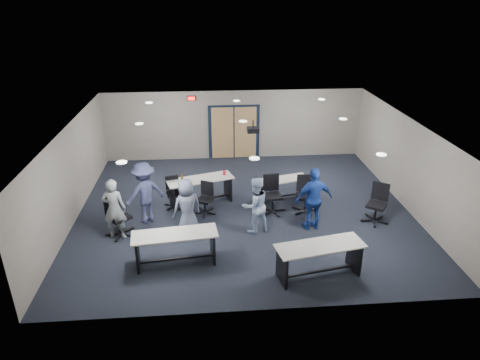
{
  "coord_description": "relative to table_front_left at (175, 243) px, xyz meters",
  "views": [
    {
      "loc": [
        -1.07,
        -11.57,
        6.23
      ],
      "look_at": [
        -0.15,
        -0.3,
        1.15
      ],
      "focal_mm": 32.0,
      "sensor_mm": 36.0,
      "label": 1
    }
  ],
  "objects": [
    {
      "name": "chair_back_b",
      "position": [
        0.72,
        2.51,
        -0.08
      ],
      "size": [
        0.82,
        0.82,
        0.97
      ],
      "primitive_type": null,
      "rotation": [
        0.0,
        0.0,
        -0.45
      ],
      "color": "black",
      "rests_on": "floor"
    },
    {
      "name": "ceiling_projector",
      "position": [
        2.22,
        3.12,
        1.83
      ],
      "size": [
        0.35,
        0.32,
        0.37
      ],
      "color": "black",
      "rests_on": "ceiling"
    },
    {
      "name": "chair_back_c",
      "position": [
        2.76,
        2.43,
        0.01
      ],
      "size": [
        0.8,
        0.8,
        1.16
      ],
      "primitive_type": null,
      "rotation": [
        0.0,
        0.0,
        0.11
      ],
      "color": "black",
      "rests_on": "floor"
    },
    {
      "name": "right_wall",
      "position": [
        6.92,
        2.63,
        0.78
      ],
      "size": [
        0.04,
        9.0,
        2.7
      ],
      "primitive_type": "cube",
      "color": "gray",
      "rests_on": "floor"
    },
    {
      "name": "left_wall",
      "position": [
        -3.08,
        2.63,
        0.78
      ],
      "size": [
        0.04,
        9.0,
        2.7
      ],
      "primitive_type": "cube",
      "color": "gray",
      "rests_on": "floor"
    },
    {
      "name": "chair_loose_right",
      "position": [
        5.66,
        1.6,
        0.01
      ],
      "size": [
        1.02,
        1.02,
        1.15
      ],
      "primitive_type": null,
      "rotation": [
        0.0,
        0.0,
        -0.64
      ],
      "color": "black",
      "rests_on": "floor"
    },
    {
      "name": "back_wall",
      "position": [
        1.92,
        7.13,
        0.78
      ],
      "size": [
        10.0,
        0.04,
        2.7
      ],
      "primitive_type": "cube",
      "color": "gray",
      "rests_on": "floor"
    },
    {
      "name": "chair_back_d",
      "position": [
        3.76,
        2.38,
        -0.01
      ],
      "size": [
        0.71,
        0.71,
        1.13
      ],
      "primitive_type": null,
      "rotation": [
        0.0,
        0.0,
        -0.01
      ],
      "color": "black",
      "rests_on": "floor"
    },
    {
      "name": "chair_loose_left",
      "position": [
        -1.6,
        1.45,
        0.02
      ],
      "size": [
        1.06,
        1.06,
        1.19
      ],
      "primitive_type": null,
      "rotation": [
        0.0,
        0.0,
        0.77
      ],
      "color": "black",
      "rests_on": "floor"
    },
    {
      "name": "person_back",
      "position": [
        -0.97,
        2.17,
        0.34
      ],
      "size": [
        1.36,
        1.22,
        1.83
      ],
      "primitive_type": "imported",
      "rotation": [
        0.0,
        0.0,
        3.73
      ],
      "color": "#3C416C",
      "rests_on": "floor"
    },
    {
      "name": "person_gray",
      "position": [
        -1.67,
        1.34,
        0.29
      ],
      "size": [
        0.67,
        0.49,
        1.73
      ],
      "primitive_type": "imported",
      "rotation": [
        0.0,
        0.0,
        3.02
      ],
      "color": "gray",
      "rests_on": "floor"
    },
    {
      "name": "chair_back_a",
      "position": [
        -0.22,
        3.02,
        -0.08
      ],
      "size": [
        0.74,
        0.74,
        0.97
      ],
      "primitive_type": null,
      "rotation": [
        0.0,
        0.0,
        0.25
      ],
      "color": "black",
      "rests_on": "floor"
    },
    {
      "name": "ceiling_can_lights",
      "position": [
        1.92,
        2.88,
        2.1
      ],
      "size": [
        6.24,
        5.74,
        0.02
      ],
      "primitive_type": null,
      "color": "white",
      "rests_on": "ceiling"
    },
    {
      "name": "table_front_left",
      "position": [
        0.0,
        0.0,
        0.0
      ],
      "size": [
        2.12,
        0.91,
        0.84
      ],
      "rotation": [
        0.0,
        0.0,
        0.11
      ],
      "color": "silver",
      "rests_on": "floor"
    },
    {
      "name": "exit_sign",
      "position": [
        0.32,
        7.07,
        1.88
      ],
      "size": [
        0.32,
        0.07,
        0.18
      ],
      "color": "black",
      "rests_on": "back_wall"
    },
    {
      "name": "ceiling",
      "position": [
        1.92,
        2.63,
        2.13
      ],
      "size": [
        10.0,
        9.0,
        0.04
      ],
      "primitive_type": "cube",
      "color": "white",
      "rests_on": "back_wall"
    },
    {
      "name": "person_plaid",
      "position": [
        0.25,
        1.37,
        0.25
      ],
      "size": [
        0.94,
        0.8,
        1.64
      ],
      "primitive_type": "imported",
      "rotation": [
        0.0,
        0.0,
        3.56
      ],
      "color": "slate",
      "rests_on": "floor"
    },
    {
      "name": "floor",
      "position": [
        1.92,
        2.63,
        -0.57
      ],
      "size": [
        10.0,
        10.0,
        0.0
      ],
      "primitive_type": "plane",
      "color": "black",
      "rests_on": "ground"
    },
    {
      "name": "person_navy",
      "position": [
        3.74,
        1.39,
        0.34
      ],
      "size": [
        1.14,
        0.64,
        1.83
      ],
      "primitive_type": "imported",
      "rotation": [
        0.0,
        0.0,
        3.33
      ],
      "color": "#1B3A96",
      "rests_on": "floor"
    },
    {
      "name": "table_front_right",
      "position": [
        3.37,
        -0.79,
        0.0
      ],
      "size": [
        2.16,
        1.07,
        0.84
      ],
      "rotation": [
        0.0,
        0.0,
        0.19
      ],
      "color": "silver",
      "rests_on": "floor"
    },
    {
      "name": "front_wall",
      "position": [
        1.92,
        -1.87,
        0.78
      ],
      "size": [
        10.0,
        0.04,
        2.7
      ],
      "primitive_type": "cube",
      "color": "gray",
      "rests_on": "floor"
    },
    {
      "name": "person_lightblue",
      "position": [
        2.11,
        1.37,
        0.23
      ],
      "size": [
        0.96,
        0.86,
        1.61
      ],
      "primitive_type": "imported",
      "rotation": [
        0.0,
        0.0,
        3.53
      ],
      "color": "#C0DAFF",
      "rests_on": "floor"
    },
    {
      "name": "double_door",
      "position": [
        1.92,
        7.09,
        0.48
      ],
      "size": [
        2.0,
        0.07,
        2.2
      ],
      "color": "black",
      "rests_on": "back_wall"
    },
    {
      "name": "table_back_right",
      "position": [
        3.19,
        3.29,
        -0.1
      ],
      "size": [
        1.8,
        0.98,
        0.7
      ],
      "rotation": [
        0.0,
        0.0,
        0.25
      ],
      "color": "silver",
      "rests_on": "floor"
    },
    {
      "name": "table_back_left",
      "position": [
        0.6,
        3.22,
        0.01
      ],
      "size": [
        2.17,
        1.27,
        1.14
      ],
      "rotation": [
        0.0,
        0.0,
        0.3
      ],
      "color": "silver",
      "rests_on": "floor"
    }
  ]
}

